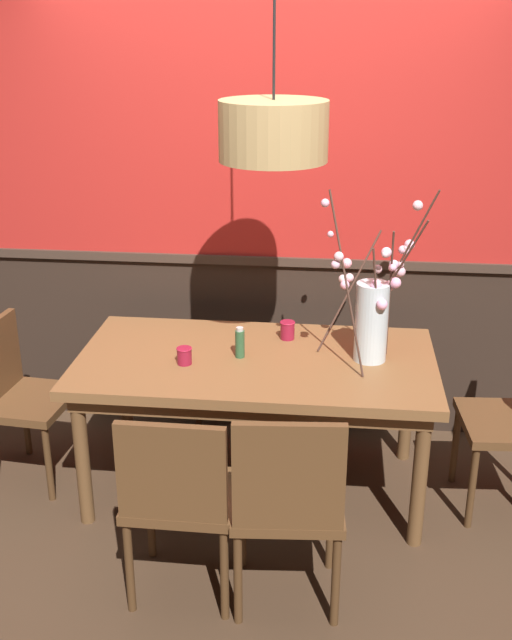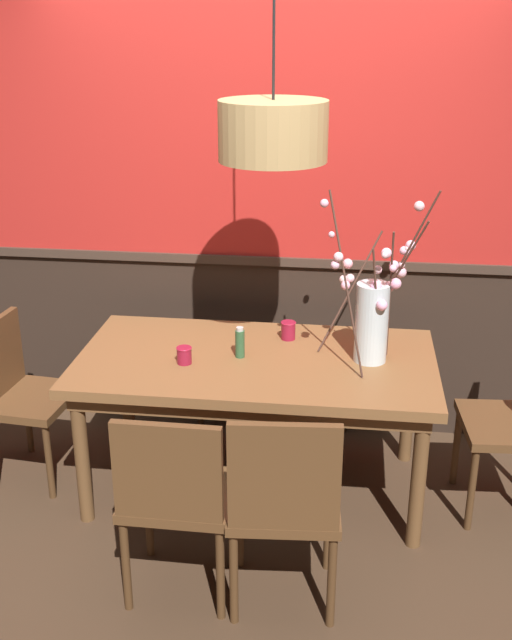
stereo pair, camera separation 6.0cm
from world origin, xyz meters
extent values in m
plane|color=#422D1E|center=(0.00, 0.00, 0.00)|extent=(24.00, 24.00, 0.00)
cube|color=#2D2119|center=(0.00, 0.77, 0.51)|extent=(4.32, 0.12, 1.02)
cube|color=#3E2E24|center=(0.00, 0.76, 1.04)|extent=(4.32, 0.14, 0.05)
cube|color=#B2231E|center=(0.00, 0.77, 1.86)|extent=(4.32, 0.12, 1.68)
cube|color=brown|center=(0.00, 0.00, 0.73)|extent=(1.78, 0.95, 0.05)
cube|color=brown|center=(0.00, 0.00, 0.66)|extent=(1.67, 0.84, 0.08)
cylinder|color=brown|center=(-0.80, -0.38, 0.35)|extent=(0.07, 0.07, 0.70)
cylinder|color=brown|center=(0.80, -0.38, 0.35)|extent=(0.07, 0.07, 0.70)
cylinder|color=brown|center=(-0.80, 0.38, 0.35)|extent=(0.07, 0.07, 0.70)
cylinder|color=brown|center=(0.80, 0.38, 0.35)|extent=(0.07, 0.07, 0.70)
cube|color=brown|center=(-0.22, -0.79, 0.46)|extent=(0.46, 0.42, 0.04)
cube|color=brown|center=(-0.22, -0.97, 0.69)|extent=(0.43, 0.04, 0.42)
cylinder|color=#492F1A|center=(-0.42, -0.61, 0.22)|extent=(0.04, 0.04, 0.44)
cylinder|color=#492F1A|center=(-0.02, -0.61, 0.22)|extent=(0.04, 0.04, 0.44)
cylinder|color=#492F1A|center=(-0.42, -0.96, 0.22)|extent=(0.04, 0.04, 0.44)
cylinder|color=#492F1A|center=(-0.02, -0.97, 0.22)|extent=(0.04, 0.04, 0.44)
cube|color=brown|center=(0.22, -0.79, 0.46)|extent=(0.48, 0.45, 0.04)
cube|color=brown|center=(0.23, -0.98, 0.71)|extent=(0.43, 0.07, 0.46)
cylinder|color=#492F1A|center=(0.01, -0.63, 0.22)|extent=(0.04, 0.04, 0.44)
cylinder|color=#492F1A|center=(0.40, -0.60, 0.22)|extent=(0.04, 0.04, 0.44)
cylinder|color=#492F1A|center=(0.03, -0.98, 0.22)|extent=(0.04, 0.04, 0.44)
cylinder|color=#492F1A|center=(0.43, -0.95, 0.22)|extent=(0.04, 0.04, 0.44)
cube|color=brown|center=(1.23, -0.02, 0.47)|extent=(0.43, 0.48, 0.04)
cylinder|color=#492F1A|center=(1.07, -0.23, 0.22)|extent=(0.04, 0.04, 0.45)
cylinder|color=#492F1A|center=(1.04, 0.17, 0.22)|extent=(0.04, 0.04, 0.45)
cube|color=brown|center=(-1.18, -0.02, 0.45)|extent=(0.43, 0.49, 0.04)
cylinder|color=#492F1A|center=(-1.00, 0.16, 0.21)|extent=(0.04, 0.04, 0.43)
cylinder|color=#492F1A|center=(-1.04, -0.23, 0.21)|extent=(0.04, 0.04, 0.43)
cylinder|color=#492F1A|center=(-1.33, 0.20, 0.21)|extent=(0.04, 0.04, 0.43)
cube|color=brown|center=(-0.24, 0.79, 0.45)|extent=(0.45, 0.41, 0.04)
cube|color=brown|center=(-0.25, 0.96, 0.70)|extent=(0.41, 0.05, 0.45)
cylinder|color=#492F1A|center=(-0.05, 0.63, 0.21)|extent=(0.04, 0.04, 0.43)
cylinder|color=#492F1A|center=(-0.42, 0.61, 0.21)|extent=(0.04, 0.04, 0.43)
cylinder|color=#492F1A|center=(-0.06, 0.96, 0.21)|extent=(0.04, 0.04, 0.43)
cylinder|color=#492F1A|center=(-0.43, 0.95, 0.21)|extent=(0.04, 0.04, 0.43)
cube|color=brown|center=(0.26, 0.82, 0.45)|extent=(0.45, 0.39, 0.04)
cube|color=brown|center=(0.27, 0.99, 0.71)|extent=(0.42, 0.05, 0.47)
cylinder|color=#492F1A|center=(0.45, 0.65, 0.21)|extent=(0.04, 0.04, 0.43)
cylinder|color=#492F1A|center=(0.07, 0.66, 0.21)|extent=(0.04, 0.04, 0.43)
cylinder|color=#492F1A|center=(0.46, 0.97, 0.21)|extent=(0.04, 0.04, 0.43)
cylinder|color=#492F1A|center=(0.08, 0.98, 0.21)|extent=(0.04, 0.04, 0.43)
cylinder|color=silver|center=(0.56, 0.04, 0.95)|extent=(0.16, 0.16, 0.40)
cylinder|color=silver|center=(0.56, 0.04, 0.80)|extent=(0.14, 0.14, 0.09)
cylinder|color=#472D23|center=(0.65, 0.22, 1.10)|extent=(0.30, 0.27, 0.70)
sphere|color=#ECADCA|center=(0.72, 0.26, 1.25)|extent=(0.04, 0.04, 0.04)
sphere|color=beige|center=(0.72, 0.26, 1.27)|extent=(0.03, 0.03, 0.03)
sphere|color=#E5AFC1|center=(0.70, 0.24, 1.15)|extent=(0.05, 0.05, 0.05)
sphere|color=#F5B7C9|center=(0.66, 0.25, 1.16)|extent=(0.04, 0.04, 0.04)
sphere|color=#F2ADC7|center=(0.70, 0.27, 1.25)|extent=(0.04, 0.04, 0.04)
cylinder|color=#472D23|center=(0.45, 0.20, 1.05)|extent=(0.30, 0.20, 0.59)
sphere|color=beige|center=(0.41, 0.23, 1.11)|extent=(0.04, 0.04, 0.04)
sphere|color=#F2A8C2|center=(0.42, 0.20, 1.08)|extent=(0.05, 0.05, 0.05)
sphere|color=#F2BEC6|center=(0.45, 0.23, 1.11)|extent=(0.04, 0.04, 0.04)
sphere|color=#EBA8BE|center=(0.34, 0.33, 1.31)|extent=(0.03, 0.03, 0.03)
sphere|color=#E8ADC5|center=(0.42, 0.24, 1.10)|extent=(0.03, 0.03, 0.03)
sphere|color=#FEAEBD|center=(0.43, 0.26, 1.18)|extent=(0.05, 0.05, 0.05)
cylinder|color=#472D23|center=(0.64, 0.04, 1.09)|extent=(0.02, 0.16, 0.67)
sphere|color=#FEAFC8|center=(0.66, 0.05, 1.24)|extent=(0.03, 0.03, 0.03)
sphere|color=#FAA7C9|center=(0.66, 0.02, 1.16)|extent=(0.05, 0.05, 0.05)
sphere|color=#E7A9C9|center=(0.65, 0.03, 1.25)|extent=(0.04, 0.04, 0.04)
sphere|color=#F6B9CA|center=(0.63, 0.05, 1.13)|extent=(0.05, 0.05, 0.05)
cylinder|color=#472D23|center=(0.43, -0.07, 1.18)|extent=(0.20, 0.20, 0.84)
sphere|color=#F2BCC8|center=(0.39, -0.10, 1.32)|extent=(0.05, 0.05, 0.05)
sphere|color=#E8B4CE|center=(0.37, -0.10, 1.28)|extent=(0.04, 0.04, 0.04)
sphere|color=#F8A8C3|center=(0.32, -0.19, 1.58)|extent=(0.04, 0.04, 0.04)
cylinder|color=#472D23|center=(0.58, -0.01, 1.05)|extent=(0.08, 0.09, 0.59)
sphere|color=beige|center=(0.57, -0.01, 1.24)|extent=(0.04, 0.04, 0.04)
sphere|color=#F8B0D2|center=(0.64, -0.02, 1.25)|extent=(0.03, 0.03, 0.03)
sphere|color=#F8ACD0|center=(0.57, 0.00, 1.15)|extent=(0.06, 0.06, 0.06)
sphere|color=#EFBECA|center=(0.60, -0.08, 1.33)|extent=(0.03, 0.03, 0.03)
sphere|color=#F8AACD|center=(0.60, -0.04, 1.08)|extent=(0.05, 0.05, 0.05)
sphere|color=#F8BDD3|center=(0.60, -0.03, 1.32)|extent=(0.05, 0.05, 0.05)
cylinder|color=#472D23|center=(0.68, 0.23, 1.17)|extent=(0.34, 0.19, 0.83)
sphere|color=beige|center=(0.77, 0.35, 1.46)|extent=(0.05, 0.05, 0.05)
sphere|color=#F6B4CC|center=(0.73, 0.26, 1.28)|extent=(0.05, 0.05, 0.05)
sphere|color=#EEB3C0|center=(0.70, 0.23, 1.19)|extent=(0.03, 0.03, 0.03)
cylinder|color=maroon|center=(0.14, 0.26, 0.80)|extent=(0.07, 0.07, 0.10)
torus|color=#A81B37|center=(0.14, 0.26, 0.85)|extent=(0.08, 0.08, 0.01)
cylinder|color=silver|center=(0.14, 0.26, 0.79)|extent=(0.05, 0.05, 0.05)
cylinder|color=maroon|center=(-0.34, -0.11, 0.80)|extent=(0.07, 0.07, 0.08)
torus|color=#A81B37|center=(-0.34, -0.11, 0.83)|extent=(0.08, 0.08, 0.01)
cylinder|color=silver|center=(-0.34, -0.11, 0.78)|extent=(0.05, 0.05, 0.04)
cylinder|color=#2D5633|center=(-0.08, 0.00, 0.82)|extent=(0.05, 0.05, 0.14)
cylinder|color=beige|center=(-0.08, 0.00, 0.90)|extent=(0.04, 0.04, 0.02)
cylinder|color=tan|center=(0.08, -0.08, 1.87)|extent=(0.48, 0.48, 0.26)
sphere|color=#F9EAB7|center=(0.08, -0.08, 1.83)|extent=(0.14, 0.14, 0.14)
cylinder|color=black|center=(0.08, -0.08, 2.35)|extent=(0.01, 0.01, 0.69)
camera|label=1|loc=(0.38, -3.46, 2.33)|focal=43.21mm
camera|label=2|loc=(0.44, -3.45, 2.33)|focal=43.21mm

